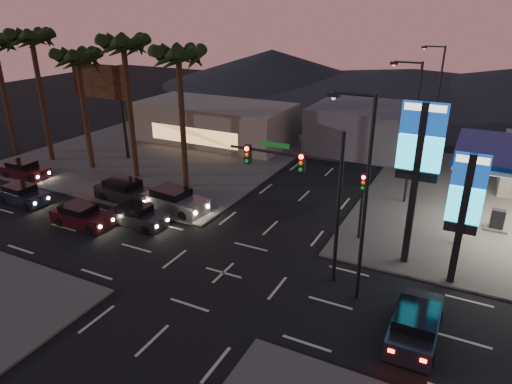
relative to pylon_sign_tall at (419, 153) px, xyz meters
The scene contains 25 objects.
ground 11.97m from the pylon_sign_tall, 147.09° to the right, with size 140.00×140.00×0.00m, color black.
corner_lot_nw 27.40m from the pylon_sign_tall, 156.80° to the left, with size 24.00×24.00×0.12m, color #47443F.
pylon_sign_tall is the anchor object (origin of this frame).
pylon_sign_short 3.20m from the pylon_sign_tall, 21.80° to the right, with size 1.60×0.35×7.00m.
traffic_signal_mast 6.02m from the pylon_sign_tall, 143.48° to the right, with size 6.10×0.39×8.00m.
pedestal_signal 4.82m from the pylon_sign_tall, 153.73° to the left, with size 0.32×0.39×4.30m.
streetlight_near 4.86m from the pylon_sign_tall, 110.76° to the right, with size 2.14×0.25×10.00m.
streetlight_mid 8.70m from the pylon_sign_tall, 101.35° to the left, with size 2.14×0.25×10.00m.
streetlight_far 22.57m from the pylon_sign_tall, 94.34° to the left, with size 2.14×0.25×10.00m.
palm_a 18.21m from the pylon_sign_tall, 167.12° to the left, with size 4.41×4.41×10.86m.
palm_b 23.13m from the pylon_sign_tall, 169.92° to the left, with size 4.41×4.41×11.46m.
palm_c 27.90m from the pylon_sign_tall, behind, with size 4.41×4.41×10.26m.
palm_d 32.96m from the pylon_sign_tall, behind, with size 4.41×4.41×11.66m.
billboard 29.95m from the pylon_sign_tall, 165.50° to the left, with size 6.00×0.30×8.50m.
building_far_west 28.25m from the pylon_sign_tall, 143.75° to the left, with size 16.00×8.00×4.00m, color #726B5B.
building_far_mid 21.91m from the pylon_sign_tall, 107.59° to the left, with size 12.00×9.00×4.40m, color #4C4C51.
hill_left 64.06m from the pylon_sign_tall, 121.58° to the left, with size 40.00×40.00×6.00m, color black.
hill_center 55.33m from the pylon_sign_tall, 98.86° to the left, with size 60.00×60.00×4.00m, color black.
car_lane_a_front 17.72m from the pylon_sign_tall, 169.92° to the right, with size 4.12×1.84×1.32m.
car_lane_a_mid 21.03m from the pylon_sign_tall, 166.78° to the right, with size 4.26×1.82×1.38m.
car_lane_a_rear 27.25m from the pylon_sign_tall, behind, with size 4.17×1.85×1.34m.
car_lane_b_front 16.65m from the pylon_sign_tall, behind, with size 5.07×2.53×1.60m.
car_lane_b_mid 20.68m from the pylon_sign_tall, behind, with size 4.92×2.32×1.57m.
car_lane_b_rear 31.27m from the pylon_sign_tall, behind, with size 4.33×1.91×1.40m.
suv_station 8.57m from the pylon_sign_tall, 76.43° to the right, with size 1.98×4.49×1.49m.
Camera 1 is at (11.05, -18.03, 13.35)m, focal length 32.00 mm.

